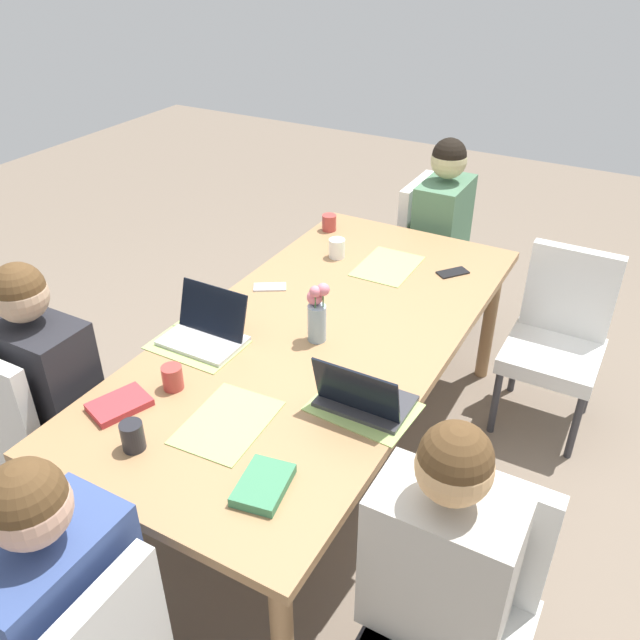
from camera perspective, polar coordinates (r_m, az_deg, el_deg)
name	(u,v)px	position (r m, az deg, el deg)	size (l,w,h in m)	color
ground_plane	(320,462)	(3.21, 0.00, -12.22)	(10.00, 10.00, 0.00)	#756656
dining_table	(320,343)	(2.78, 0.00, -2.04)	(2.28, 1.08, 0.75)	#9E754C
chair_near_left_near	(29,424)	(2.90, -23.91, -8.24)	(0.44, 0.44, 0.90)	silver
person_near_left_near	(53,413)	(2.87, -22.14, -7.46)	(0.36, 0.40, 1.19)	#2D2D33
chair_far_left_mid	(461,597)	(2.17, 12.14, -22.46)	(0.44, 0.44, 0.90)	silver
person_far_left_mid	(434,603)	(2.11, 9.87, -22.99)	(0.36, 0.40, 1.19)	#2D2D33
chair_head_left_left_far	(431,247)	(4.07, 9.58, 6.22)	(0.44, 0.44, 0.90)	silver
person_head_left_left_far	(439,250)	(3.99, 10.31, 6.01)	(0.40, 0.36, 1.19)	#2D2D33
chair_far_right_mid	(558,333)	(3.39, 19.97, -1.07)	(0.44, 0.44, 0.90)	silver
flower_vase	(317,313)	(2.62, -0.26, 0.63)	(0.08, 0.10, 0.26)	#8EA8B7
placemat_near_left_near	(197,345)	(2.69, -10.60, -2.12)	(0.36, 0.26, 0.00)	#9EBC66
placemat_far_left_mid	(364,407)	(2.34, 3.81, -7.56)	(0.36, 0.26, 0.00)	#9EBC66
placemat_head_left_left_far	(388,266)	(3.26, 5.88, 4.67)	(0.36, 0.26, 0.00)	#9EBC66
placemat_head_right_right_near	(228,422)	(2.30, -8.02, -8.78)	(0.36, 0.26, 0.00)	#9EBC66
laptop_near_left_near	(206,331)	(2.69, -9.86, -0.98)	(0.22, 0.32, 0.21)	silver
laptop_far_left_mid	(363,398)	(2.31, 3.73, -6.75)	(0.22, 0.32, 0.21)	#38383D
coffee_mug_near_left	(337,248)	(3.32, 1.47, 6.24)	(0.08, 0.08, 0.10)	white
coffee_mug_near_right	(329,223)	(3.62, 0.80, 8.44)	(0.08, 0.08, 0.09)	#AD3D38
coffee_mug_centre_left	(172,377)	(2.46, -12.67, -4.89)	(0.08, 0.08, 0.09)	#AD3D38
coffee_mug_centre_right	(133,436)	(2.23, -15.94, -9.65)	(0.08, 0.08, 0.10)	#232328
book_red_cover	(120,405)	(2.43, -16.99, -7.03)	(0.20, 0.14, 0.03)	#B73338
book_blue_cover	(263,485)	(2.05, -4.94, -14.06)	(0.20, 0.14, 0.03)	#3D7F56
phone_black	(453,273)	(3.24, 11.44, 4.05)	(0.15, 0.07, 0.01)	black
phone_silver	(270,287)	(3.06, -4.37, 2.87)	(0.15, 0.07, 0.01)	silver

